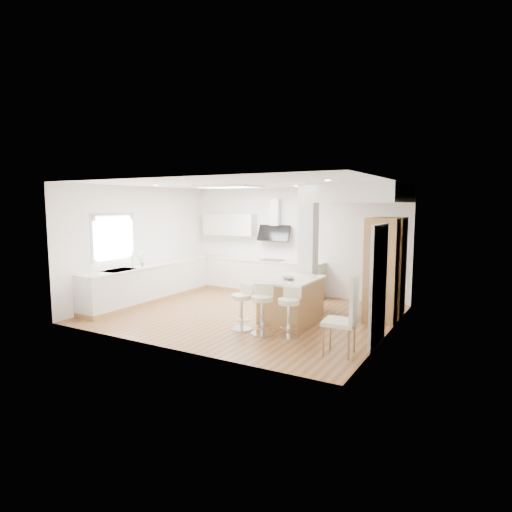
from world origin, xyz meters
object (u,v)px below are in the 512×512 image
Objects in this scene: bar_stool_b at (262,307)px; bar_stool_c at (289,310)px; bar_stool_a at (242,304)px; dining_chair at (347,313)px; peninsula at (291,300)px.

bar_stool_c is at bearing -5.14° from bar_stool_b.
dining_chair reaches higher than bar_stool_a.
dining_chair is at bearing -17.78° from bar_stool_c.
bar_stool_c is (0.41, -0.98, 0.06)m from peninsula.
bar_stool_b is (-0.08, -1.08, 0.07)m from peninsula.
peninsula is at bearing 77.09° from bar_stool_a.
dining_chair is (1.18, -0.40, 0.18)m from bar_stool_c.
bar_stool_b is (0.48, -0.07, 0.03)m from bar_stool_a.
peninsula is 1.08m from bar_stool_b.
bar_stool_a is 2.19m from dining_chair.
dining_chair reaches higher than bar_stool_c.
bar_stool_a is at bearing -119.17° from peninsula.
dining_chair is at bearing -26.16° from bar_stool_b.
bar_stool_b reaches higher than bar_stool_c.
peninsula is 1.57× the size of bar_stool_b.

